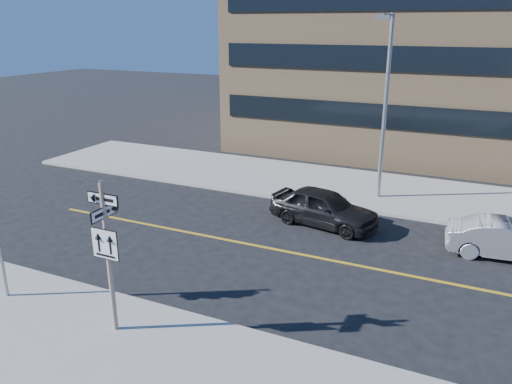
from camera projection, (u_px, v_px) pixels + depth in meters
The scene contains 6 objects.
ground at pixel (171, 290), 15.24m from camera, with size 120.00×120.00×0.00m, color black.
sign_pole at pixel (107, 249), 12.30m from camera, with size 0.92×0.92×4.06m.
parked_car_a at pixel (324, 207), 19.94m from camera, with size 4.40×1.77×1.50m, color black.
parked_car_b at pixel (508, 240), 17.17m from camera, with size 4.00×1.39×1.32m, color gray.
streetlight_a at pixel (385, 97), 21.37m from camera, with size 0.55×2.25×8.00m.
building_brick at pixel (402, 3), 33.05m from camera, with size 18.00×18.00×18.00m, color tan.
Camera 1 is at (8.04, -11.13, 7.71)m, focal length 35.00 mm.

